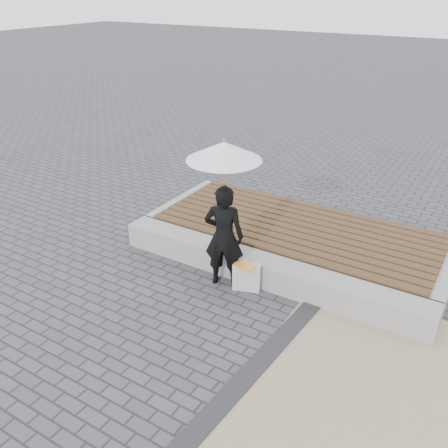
% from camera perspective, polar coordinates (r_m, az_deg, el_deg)
% --- Properties ---
extents(ground, '(80.00, 80.00, 0.00)m').
position_cam_1_polar(ground, '(6.37, -2.08, -13.52)').
color(ground, '#46464A').
rests_on(ground, ground).
extents(edging_band, '(0.61, 5.20, 0.04)m').
position_cam_1_polar(edging_band, '(5.75, 1.61, -18.66)').
color(edging_band, '#2A292C').
rests_on(edging_band, ground).
extents(seating_ledge, '(5.00, 0.45, 0.40)m').
position_cam_1_polar(seating_ledge, '(7.37, 4.77, -5.41)').
color(seating_ledge, '#999894').
rests_on(seating_ledge, ground).
extents(timber_platform, '(5.00, 2.00, 0.40)m').
position_cam_1_polar(timber_platform, '(8.33, 8.56, -1.62)').
color(timber_platform, '#A2A39E').
rests_on(timber_platform, ground).
extents(timber_decking, '(4.60, 2.00, 0.04)m').
position_cam_1_polar(timber_decking, '(8.22, 8.66, -0.27)').
color(timber_decking, brown).
rests_on(timber_decking, timber_platform).
extents(woman, '(0.67, 0.55, 1.60)m').
position_cam_1_polar(woman, '(7.01, 0.00, -1.47)').
color(woman, black).
rests_on(woman, ground).
extents(parasol, '(1.03, 1.03, 1.32)m').
position_cam_1_polar(parasol, '(6.50, 0.00, 8.60)').
color(parasol, '#A9AAAE').
rests_on(parasol, ground).
extents(handbag, '(0.35, 0.16, 0.24)m').
position_cam_1_polar(handbag, '(7.33, 0.19, -2.63)').
color(handbag, black).
rests_on(handbag, seating_ledge).
extents(canvas_tote, '(0.44, 0.29, 0.43)m').
position_cam_1_polar(canvas_tote, '(7.18, 2.70, -6.21)').
color(canvas_tote, '#BCBCB7').
rests_on(canvas_tote, ground).
extents(magazine, '(0.34, 0.28, 0.01)m').
position_cam_1_polar(magazine, '(7.02, 2.54, -4.90)').
color(magazine, '#D74931').
rests_on(magazine, canvas_tote).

